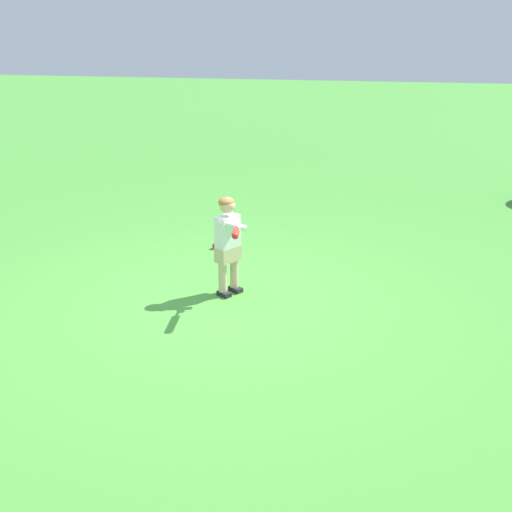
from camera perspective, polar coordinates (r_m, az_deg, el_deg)
name	(u,v)px	position (r m, az deg, el deg)	size (l,w,h in m)	color
ground_plane	(220,306)	(7.11, -3.00, -4.18)	(40.00, 40.00, 0.00)	#479338
child_batter	(229,238)	(7.13, -2.31, 1.55)	(0.76, 0.36, 1.08)	#232328
play_ball_near_batter	(215,246)	(8.66, -3.44, 0.86)	(0.08, 0.08, 0.08)	red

